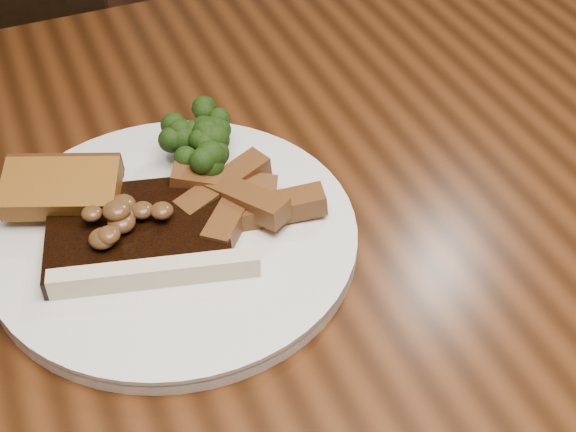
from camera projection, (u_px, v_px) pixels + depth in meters
name	position (u px, v px, depth m)	size (l,w,h in m)	color
dining_table	(273.00, 303.00, 0.76)	(1.60, 0.90, 0.75)	#45220D
plate	(175.00, 238.00, 0.69)	(0.31, 0.31, 0.01)	white
steak	(139.00, 234.00, 0.67)	(0.15, 0.11, 0.02)	black
steak_bone	(156.00, 277.00, 0.63)	(0.17, 0.02, 0.02)	beige
mushroom_pile	(123.00, 216.00, 0.65)	(0.07, 0.07, 0.03)	#543A1A
garlic_bread	(65.00, 205.00, 0.69)	(0.10, 0.05, 0.02)	#90631A
potato_wedges	(258.00, 214.00, 0.68)	(0.12, 0.12, 0.02)	brown
broccoli_cluster	(204.00, 150.00, 0.73)	(0.08, 0.08, 0.04)	#1D340B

